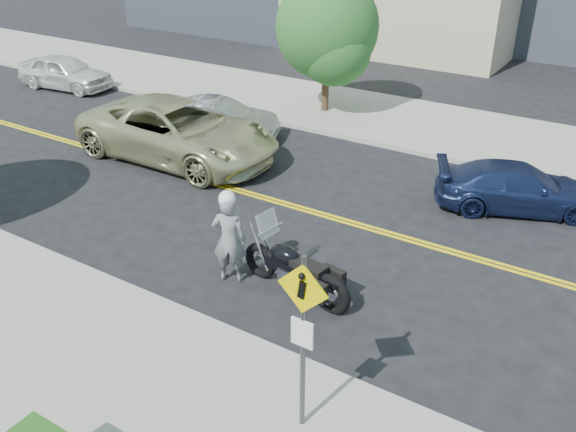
{
  "coord_description": "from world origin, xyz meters",
  "views": [
    {
      "loc": [
        7.58,
        -12.08,
        7.34
      ],
      "look_at": [
        1.51,
        -2.42,
        1.2
      ],
      "focal_mm": 38.0,
      "sensor_mm": 36.0,
      "label": 1
    }
  ],
  "objects_px": {
    "pedestrian_sign": "(303,329)",
    "parked_car_blue": "(518,187)",
    "motorcycle": "(295,259)",
    "motorcyclist": "(229,237)",
    "parked_car_silver": "(218,120)",
    "parked_car_white": "(65,72)",
    "suv": "(178,131)"
  },
  "relations": [
    {
      "from": "motorcyclist",
      "to": "parked_car_white",
      "type": "relative_size",
      "value": 0.51
    },
    {
      "from": "motorcycle",
      "to": "parked_car_white",
      "type": "relative_size",
      "value": 0.65
    },
    {
      "from": "parked_car_white",
      "to": "parked_car_silver",
      "type": "height_order",
      "value": "parked_car_white"
    },
    {
      "from": "suv",
      "to": "parked_car_silver",
      "type": "distance_m",
      "value": 2.02
    },
    {
      "from": "suv",
      "to": "parked_car_silver",
      "type": "xyz_separation_m",
      "value": [
        -0.04,
        2.01,
        -0.24
      ]
    },
    {
      "from": "parked_car_blue",
      "to": "parked_car_silver",
      "type": "bearing_deg",
      "value": 66.73
    },
    {
      "from": "pedestrian_sign",
      "to": "parked_car_silver",
      "type": "xyz_separation_m",
      "value": [
        -8.75,
        9.22,
        -1.31
      ]
    },
    {
      "from": "motorcyclist",
      "to": "suv",
      "type": "xyz_separation_m",
      "value": [
        -5.31,
        4.48,
        -0.15
      ]
    },
    {
      "from": "parked_car_silver",
      "to": "motorcyclist",
      "type": "bearing_deg",
      "value": -161.82
    },
    {
      "from": "motorcyclist",
      "to": "parked_car_silver",
      "type": "xyz_separation_m",
      "value": [
        -5.35,
        6.48,
        -0.39
      ]
    },
    {
      "from": "parked_car_white",
      "to": "parked_car_silver",
      "type": "xyz_separation_m",
      "value": [
        8.9,
        -1.19,
        -0.05
      ]
    },
    {
      "from": "parked_car_silver",
      "to": "parked_car_blue",
      "type": "distance_m",
      "value": 9.63
    },
    {
      "from": "pedestrian_sign",
      "to": "motorcyclist",
      "type": "xyz_separation_m",
      "value": [
        -3.4,
        2.74,
        -0.92
      ]
    },
    {
      "from": "motorcycle",
      "to": "parked_car_white",
      "type": "bearing_deg",
      "value": 163.23
    },
    {
      "from": "pedestrian_sign",
      "to": "motorcycle",
      "type": "distance_m",
      "value": 3.82
    },
    {
      "from": "parked_car_white",
      "to": "pedestrian_sign",
      "type": "bearing_deg",
      "value": -127.28
    },
    {
      "from": "motorcyclist",
      "to": "motorcycle",
      "type": "distance_m",
      "value": 1.47
    },
    {
      "from": "pedestrian_sign",
      "to": "parked_car_blue",
      "type": "height_order",
      "value": "pedestrian_sign"
    },
    {
      "from": "motorcyclist",
      "to": "parked_car_blue",
      "type": "bearing_deg",
      "value": -147.18
    },
    {
      "from": "pedestrian_sign",
      "to": "parked_car_white",
      "type": "height_order",
      "value": "pedestrian_sign"
    },
    {
      "from": "motorcycle",
      "to": "parked_car_silver",
      "type": "distance_m",
      "value": 9.16
    },
    {
      "from": "parked_car_silver",
      "to": "pedestrian_sign",
      "type": "bearing_deg",
      "value": -157.87
    },
    {
      "from": "pedestrian_sign",
      "to": "motorcycle",
      "type": "height_order",
      "value": "pedestrian_sign"
    },
    {
      "from": "suv",
      "to": "parked_car_blue",
      "type": "bearing_deg",
      "value": -78.69
    },
    {
      "from": "pedestrian_sign",
      "to": "motorcyclist",
      "type": "relative_size",
      "value": 1.44
    },
    {
      "from": "motorcycle",
      "to": "suv",
      "type": "bearing_deg",
      "value": 156.64
    },
    {
      "from": "parked_car_blue",
      "to": "parked_car_white",
      "type": "bearing_deg",
      "value": 62.89
    },
    {
      "from": "pedestrian_sign",
      "to": "parked_car_blue",
      "type": "xyz_separation_m",
      "value": [
        0.89,
        9.28,
        -1.36
      ]
    },
    {
      "from": "pedestrian_sign",
      "to": "suv",
      "type": "distance_m",
      "value": 11.36
    },
    {
      "from": "motorcyclist",
      "to": "parked_car_blue",
      "type": "relative_size",
      "value": 0.5
    },
    {
      "from": "pedestrian_sign",
      "to": "parked_car_silver",
      "type": "distance_m",
      "value": 12.78
    },
    {
      "from": "motorcyclist",
      "to": "suv",
      "type": "distance_m",
      "value": 6.95
    }
  ]
}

